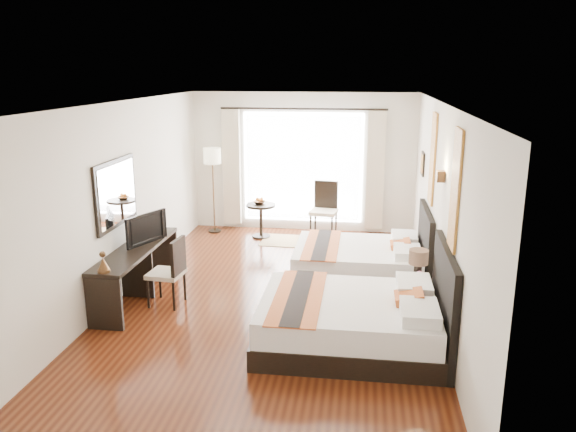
# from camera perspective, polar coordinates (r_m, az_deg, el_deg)

# --- Properties ---
(floor) EXTENTS (4.50, 7.50, 0.01)m
(floor) POSITION_cam_1_polar(r_m,az_deg,el_deg) (8.20, -1.42, -8.59)
(floor) COLOR #3C170B
(floor) RESTS_ON ground
(ceiling) EXTENTS (4.50, 7.50, 0.02)m
(ceiling) POSITION_cam_1_polar(r_m,az_deg,el_deg) (7.54, -1.56, 11.30)
(ceiling) COLOR white
(ceiling) RESTS_ON wall_headboard
(wall_headboard) EXTENTS (0.01, 7.50, 2.80)m
(wall_headboard) POSITION_cam_1_polar(r_m,az_deg,el_deg) (7.73, 15.18, 0.42)
(wall_headboard) COLOR silver
(wall_headboard) RESTS_ON floor
(wall_desk) EXTENTS (0.01, 7.50, 2.80)m
(wall_desk) POSITION_cam_1_polar(r_m,az_deg,el_deg) (8.40, -16.78, 1.44)
(wall_desk) COLOR silver
(wall_desk) RESTS_ON floor
(wall_window) EXTENTS (4.50, 0.01, 2.80)m
(wall_window) POSITION_cam_1_polar(r_m,az_deg,el_deg) (11.39, 1.54, 5.44)
(wall_window) COLOR silver
(wall_window) RESTS_ON floor
(wall_entry) EXTENTS (4.50, 0.01, 2.80)m
(wall_entry) POSITION_cam_1_polar(r_m,az_deg,el_deg) (4.30, -9.63, -10.90)
(wall_entry) COLOR silver
(wall_entry) RESTS_ON floor
(window_glass) EXTENTS (2.40, 0.02, 2.20)m
(window_glass) POSITION_cam_1_polar(r_m,az_deg,el_deg) (11.40, 1.52, 4.93)
(window_glass) COLOR white
(window_glass) RESTS_ON wall_window
(sheer_curtain) EXTENTS (2.30, 0.02, 2.10)m
(sheer_curtain) POSITION_cam_1_polar(r_m,az_deg,el_deg) (11.34, 1.49, 4.88)
(sheer_curtain) COLOR white
(sheer_curtain) RESTS_ON wall_window
(drape_left) EXTENTS (0.35, 0.14, 2.35)m
(drape_left) POSITION_cam_1_polar(r_m,az_deg,el_deg) (11.55, -5.73, 4.90)
(drape_left) COLOR beige
(drape_left) RESTS_ON floor
(drape_right) EXTENTS (0.35, 0.14, 2.35)m
(drape_right) POSITION_cam_1_polar(r_m,az_deg,el_deg) (11.24, 8.86, 4.52)
(drape_right) COLOR beige
(drape_right) RESTS_ON floor
(art_panel_near) EXTENTS (0.03, 0.50, 1.35)m
(art_panel_near) POSITION_cam_1_polar(r_m,az_deg,el_deg) (6.47, 16.64, 2.58)
(art_panel_near) COLOR maroon
(art_panel_near) RESTS_ON wall_headboard
(art_panel_far) EXTENTS (0.03, 0.50, 1.35)m
(art_panel_far) POSITION_cam_1_polar(r_m,az_deg,el_deg) (8.63, 14.49, 5.66)
(art_panel_far) COLOR maroon
(art_panel_far) RESTS_ON wall_headboard
(wall_sconce) EXTENTS (0.10, 0.14, 0.14)m
(wall_sconce) POSITION_cam_1_polar(r_m,az_deg,el_deg) (7.40, 15.23, 3.92)
(wall_sconce) COLOR #462E19
(wall_sconce) RESTS_ON wall_headboard
(mirror_frame) EXTENTS (0.04, 1.25, 0.95)m
(mirror_frame) POSITION_cam_1_polar(r_m,az_deg,el_deg) (8.24, -17.09, 2.23)
(mirror_frame) COLOR black
(mirror_frame) RESTS_ON wall_desk
(mirror_glass) EXTENTS (0.01, 1.12, 0.82)m
(mirror_glass) POSITION_cam_1_polar(r_m,az_deg,el_deg) (8.23, -16.93, 2.22)
(mirror_glass) COLOR white
(mirror_glass) RESTS_ON mirror_frame
(bed_near) EXTENTS (2.22, 1.73, 1.25)m
(bed_near) POSITION_cam_1_polar(r_m,az_deg,el_deg) (6.90, 6.99, -10.40)
(bed_near) COLOR black
(bed_near) RESTS_ON floor
(bed_far) EXTENTS (2.07, 1.62, 1.17)m
(bed_far) POSITION_cam_1_polar(r_m,az_deg,el_deg) (8.97, 7.69, -4.52)
(bed_far) COLOR black
(bed_far) RESTS_ON floor
(nightstand) EXTENTS (0.38, 0.47, 0.45)m
(nightstand) POSITION_cam_1_polar(r_m,az_deg,el_deg) (7.86, 13.12, -8.25)
(nightstand) COLOR black
(nightstand) RESTS_ON floor
(table_lamp) EXTENTS (0.26, 0.26, 0.41)m
(table_lamp) POSITION_cam_1_polar(r_m,az_deg,el_deg) (7.71, 13.11, -4.29)
(table_lamp) COLOR black
(table_lamp) RESTS_ON nightstand
(vase) EXTENTS (0.18, 0.18, 0.14)m
(vase) POSITION_cam_1_polar(r_m,az_deg,el_deg) (7.55, 13.19, -6.41)
(vase) COLOR black
(vase) RESTS_ON nightstand
(console_desk) EXTENTS (0.50, 2.20, 0.76)m
(console_desk) POSITION_cam_1_polar(r_m,az_deg,el_deg) (8.47, -15.07, -5.56)
(console_desk) COLOR black
(console_desk) RESTS_ON floor
(television) EXTENTS (0.41, 0.76, 0.45)m
(television) POSITION_cam_1_polar(r_m,az_deg,el_deg) (8.51, -14.54, -1.16)
(television) COLOR black
(television) RESTS_ON console_desk
(bronze_figurine) EXTENTS (0.19, 0.19, 0.24)m
(bronze_figurine) POSITION_cam_1_polar(r_m,az_deg,el_deg) (7.45, -18.26, -4.56)
(bronze_figurine) COLOR #462E19
(bronze_figurine) RESTS_ON console_desk
(desk_chair) EXTENTS (0.49, 0.49, 0.98)m
(desk_chair) POSITION_cam_1_polar(r_m,az_deg,el_deg) (8.15, -12.11, -6.79)
(desk_chair) COLOR beige
(desk_chair) RESTS_ON floor
(floor_lamp) EXTENTS (0.35, 0.35, 1.72)m
(floor_lamp) POSITION_cam_1_polar(r_m,az_deg,el_deg) (11.29, -7.69, 5.51)
(floor_lamp) COLOR black
(floor_lamp) RESTS_ON floor
(side_table) EXTENTS (0.58, 0.58, 0.67)m
(side_table) POSITION_cam_1_polar(r_m,az_deg,el_deg) (11.08, -2.76, -0.48)
(side_table) COLOR black
(side_table) RESTS_ON floor
(fruit_bowl) EXTENTS (0.30, 0.30, 0.06)m
(fruit_bowl) POSITION_cam_1_polar(r_m,az_deg,el_deg) (11.02, -2.92, 1.39)
(fruit_bowl) COLOR #483519
(fruit_bowl) RESTS_ON side_table
(window_chair) EXTENTS (0.57, 0.57, 1.09)m
(window_chair) POSITION_cam_1_polar(r_m,az_deg,el_deg) (11.16, 3.65, -0.40)
(window_chair) COLOR beige
(window_chair) RESTS_ON floor
(jute_rug) EXTENTS (1.21, 0.85, 0.01)m
(jute_rug) POSITION_cam_1_polar(r_m,az_deg,el_deg) (10.88, 0.46, -2.56)
(jute_rug) COLOR tan
(jute_rug) RESTS_ON floor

